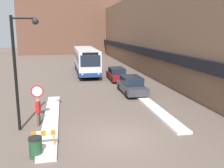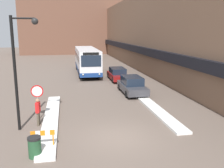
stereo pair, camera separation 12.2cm
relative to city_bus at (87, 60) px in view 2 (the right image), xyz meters
name	(u,v)px [view 2 (the right image)]	position (x,y,z in m)	size (l,w,h in m)	color
ground_plane	(118,138)	(-0.16, -20.87, -1.79)	(160.00, 160.00, 0.00)	#66564C
building_row_right	(151,32)	(9.81, 3.13, 3.54)	(5.50, 60.00, 10.69)	brown
building_backdrop_far	(75,22)	(-0.16, 31.49, 5.98)	(26.00, 8.00, 15.53)	brown
snow_bank_left	(51,119)	(-3.76, -17.57, -1.69)	(0.90, 10.40, 0.19)	silver
snow_bank_right	(158,111)	(3.44, -17.22, -1.72)	(0.90, 7.98, 0.14)	silver
city_bus	(87,60)	(0.00, 0.00, 0.00)	(2.55, 11.67, 3.28)	silver
parked_car_front	(132,85)	(3.04, -11.73, -1.03)	(1.85, 4.54, 1.52)	#38383D
parked_car_middle	(118,74)	(3.04, -5.42, -1.08)	(1.82, 4.61, 1.40)	maroon
stop_sign	(37,95)	(-4.54, -17.31, -0.17)	(0.76, 0.08, 2.24)	gray
street_lamp	(20,61)	(-5.16, -18.77, 2.12)	(1.46, 0.36, 6.30)	black
pedestrian	(38,109)	(-4.44, -18.24, -0.81)	(0.27, 0.52, 1.63)	brown
trash_bin	(35,147)	(-4.22, -22.22, -1.31)	(0.59, 0.59, 0.95)	#234C2D
construction_barricade	(43,136)	(-3.91, -21.52, -1.12)	(1.10, 0.06, 0.94)	orange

